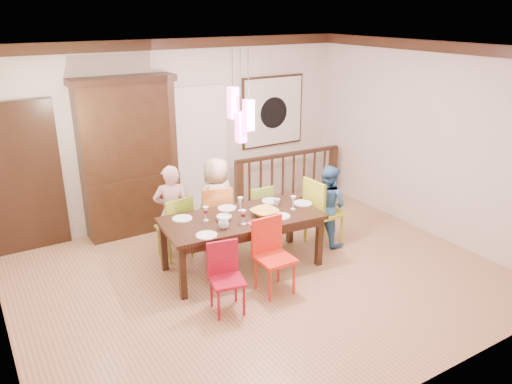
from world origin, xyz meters
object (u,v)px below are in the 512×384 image
person_far_left (172,212)px  person_end_right (328,205)px  chair_end_right (325,207)px  person_far_mid (217,202)px  dining_table (242,222)px  balustrade (288,178)px  chair_far_left (174,222)px  china_hutch (129,157)px

person_far_left → person_end_right: size_ratio=1.11×
chair_end_right → person_end_right: bearing=-84.7°
chair_end_right → person_far_mid: bearing=55.9°
dining_table → person_far_left: bearing=135.2°
balustrade → person_far_mid: 1.97m
chair_far_left → china_hutch: 1.37m
china_hutch → person_far_left: 1.29m
dining_table → chair_far_left: 1.03m
person_far_mid → person_end_right: person_far_mid is taller
dining_table → person_far_left: (-0.66, 0.79, 0.01)m
person_far_mid → person_end_right: 1.64m
chair_end_right → balustrade: bearing=-18.1°
chair_far_left → balustrade: (2.53, 0.82, -0.03)m
dining_table → person_far_mid: bearing=91.0°
china_hutch → dining_table: bearing=-66.6°
chair_far_left → person_far_left: bearing=-47.6°
chair_far_left → china_hutch: bearing=-86.3°
chair_end_right → china_hutch: (-2.24, 1.96, 0.62)m
balustrade → person_end_right: person_end_right is taller
chair_far_left → person_end_right: bearing=153.9°
dining_table → chair_end_right: 1.40m
chair_end_right → person_end_right: person_end_right is taller
person_end_right → chair_far_left: bearing=56.7°
china_hutch → person_end_right: 3.08m
china_hutch → balustrade: bearing=-7.2°
balustrade → dining_table: bearing=-136.1°
dining_table → person_end_right: (1.46, 0.00, -0.06)m
dining_table → china_hutch: size_ratio=0.90×
person_far_left → person_far_mid: 0.73m
dining_table → chair_far_left: bearing=135.0°
china_hutch → chair_far_left: bearing=-80.5°
chair_far_left → person_end_right: (2.11, -0.78, 0.08)m
china_hutch → person_far_left: (0.18, -1.16, -0.53)m
balustrade → person_far_left: (-2.54, -0.81, 0.18)m
chair_far_left → chair_end_right: 2.19m
china_hutch → person_far_left: bearing=-81.0°
chair_far_left → person_far_left: size_ratio=0.68×
china_hutch → balustrade: (2.72, -0.35, -0.71)m
person_far_mid → china_hutch: bearing=-58.9°
balustrade → person_far_mid: bearing=-153.8°
chair_end_right → person_end_right: size_ratio=0.85×
china_hutch → person_end_right: bearing=-40.2°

